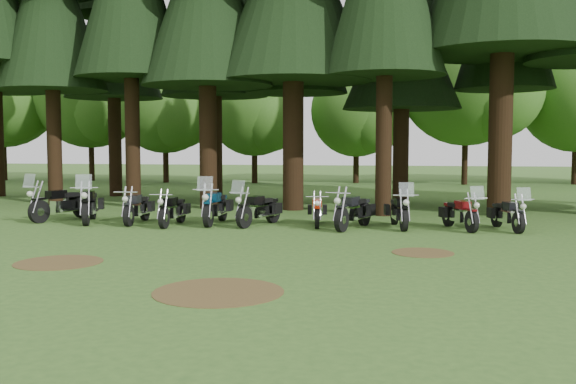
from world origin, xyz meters
name	(u,v)px	position (x,y,z in m)	size (l,w,h in m)	color
ground	(224,251)	(0.00, 0.00, 0.00)	(120.00, 120.00, 0.00)	#335821
pine_back_4	(403,4)	(4.04, 13.25, 8.25)	(4.94, 4.94, 13.78)	black
decid_0	(5,93)	(-22.10, 25.26, 5.90)	(8.00, 7.78, 10.00)	black
decid_1	(93,93)	(-15.99, 25.76, 5.83)	(7.91, 7.69, 9.88)	black
decid_2	(168,104)	(-10.43, 24.78, 4.95)	(6.72, 6.53, 8.40)	black
decid_3	(258,111)	(-4.71, 25.13, 4.51)	(6.12, 5.95, 7.65)	black
decid_4	(360,113)	(1.58, 26.32, 4.37)	(5.93, 5.76, 7.41)	black
decid_5	(473,81)	(8.29, 25.71, 6.23)	(8.45, 8.21, 10.56)	black
dirt_patch_0	(59,262)	(-3.00, -2.00, 0.01)	(1.80, 1.80, 0.01)	#4C3D1E
dirt_patch_1	(423,253)	(4.50, 0.50, 0.01)	(1.40, 1.40, 0.01)	#4C3D1E
dirt_patch_2	(218,292)	(1.00, -4.00, 0.01)	(2.20, 2.20, 0.01)	#4C3D1E
motorcycle_0	(61,204)	(-6.75, 4.83, 0.52)	(1.19, 2.40, 1.55)	black
motorcycle_1	(89,206)	(-5.60, 4.48, 0.52)	(1.14, 2.44, 1.57)	black
motorcycle_2	(137,209)	(-4.04, 4.54, 0.46)	(0.37, 2.20, 0.89)	black
motorcycle_3	(173,211)	(-2.76, 4.21, 0.44)	(0.29, 2.12, 0.86)	black
motorcycle_4	(216,207)	(-1.59, 4.78, 0.51)	(0.45, 2.42, 1.53)	black
motorcycle_5	(259,210)	(-0.20, 4.63, 0.47)	(1.09, 2.19, 1.42)	black
motorcycle_6	(317,212)	(1.54, 4.94, 0.41)	(0.38, 1.99, 0.81)	black
motorcycle_7	(354,212)	(2.67, 4.40, 0.48)	(0.93, 2.25, 0.95)	black
motorcycle_8	(399,212)	(3.97, 4.80, 0.47)	(0.67, 2.23, 1.40)	black
motorcycle_9	(460,214)	(5.69, 4.70, 0.44)	(1.00, 2.04, 1.32)	black
motorcycle_10	(508,215)	(7.02, 4.79, 0.43)	(0.79, 2.04, 1.29)	black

